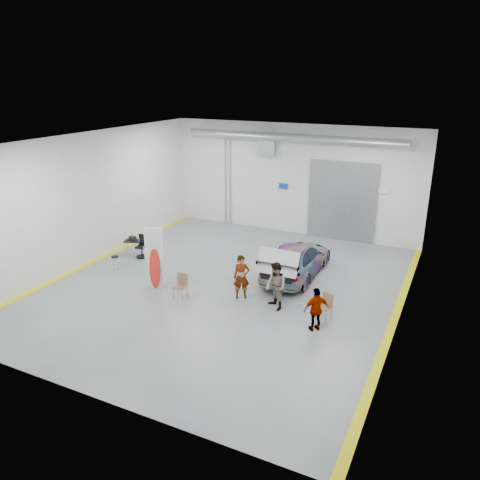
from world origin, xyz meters
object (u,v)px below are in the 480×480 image
at_px(person_a, 241,277).
at_px(shop_stool, 115,263).
at_px(work_table, 135,240).
at_px(surfboard_display, 153,262).
at_px(sedan_car, 296,259).
at_px(person_b, 276,286).
at_px(folding_chair_near, 180,291).
at_px(folding_chair_far, 324,312).
at_px(person_c, 316,309).
at_px(office_chair, 142,248).

distance_m(person_a, shop_stool, 6.36).
xyz_separation_m(person_a, work_table, (-6.79, 2.08, -0.17)).
xyz_separation_m(person_a, surfboard_display, (-3.68, -0.70, 0.24)).
height_order(person_a, shop_stool, person_a).
bearing_deg(person_a, shop_stool, 148.92).
relative_size(sedan_car, person_b, 2.73).
height_order(folding_chair_near, folding_chair_far, folding_chair_near).
xyz_separation_m(folding_chair_far, shop_stool, (-9.78, 0.29, 0.04)).
height_order(surfboard_display, work_table, surfboard_display).
relative_size(person_c, office_chair, 1.46).
height_order(folding_chair_far, work_table, folding_chair_far).
xyz_separation_m(sedan_car, folding_chair_near, (-3.34, -4.18, -0.43)).
xyz_separation_m(person_a, folding_chair_near, (-2.16, -1.07, -0.59)).
height_order(person_a, folding_chair_far, person_a).
distance_m(person_b, surfboard_display, 5.26).
bearing_deg(person_c, shop_stool, -49.35).
bearing_deg(sedan_car, office_chair, 8.81).
xyz_separation_m(sedan_car, person_a, (-1.18, -3.11, 0.16)).
distance_m(sedan_car, folding_chair_near, 5.36).
distance_m(person_c, shop_stool, 9.81).
distance_m(person_a, surfboard_display, 3.76).
bearing_deg(office_chair, person_c, -27.30).
bearing_deg(folding_chair_near, office_chair, 140.99).
relative_size(person_c, work_table, 1.25).
relative_size(person_c, shop_stool, 2.36).
distance_m(sedan_car, work_table, 8.04).
bearing_deg(folding_chair_near, shop_stool, 162.45).
xyz_separation_m(folding_chair_near, office_chair, (-4.08, 2.98, 0.18)).
bearing_deg(shop_stool, person_c, -6.84).
bearing_deg(person_c, surfboard_display, -46.08).
bearing_deg(surfboard_display, person_c, -22.01).
bearing_deg(office_chair, sedan_car, -0.54).
height_order(sedan_car, person_b, person_b).
xyz_separation_m(shop_stool, office_chair, (0.09, 1.89, 0.14)).
xyz_separation_m(person_b, shop_stool, (-7.89, 0.30, -0.59)).
bearing_deg(sedan_car, folding_chair_far, 123.51).
bearing_deg(person_a, person_c, -49.55).
bearing_deg(work_table, person_c, -17.55).
relative_size(surfboard_display, folding_chair_far, 2.92).
height_order(surfboard_display, folding_chair_far, surfboard_display).
bearing_deg(work_table, folding_chair_near, -34.19).
bearing_deg(person_c, sedan_car, -105.00).
relative_size(person_a, folding_chair_far, 1.86).
bearing_deg(person_b, shop_stool, -144.16).
height_order(folding_chair_near, shop_stool, folding_chair_near).
bearing_deg(surfboard_display, folding_chair_far, -14.93).
bearing_deg(person_c, folding_chair_near, -43.30).
distance_m(person_c, surfboard_display, 7.09).
height_order(person_c, shop_stool, person_c).
distance_m(sedan_car, person_b, 3.41).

